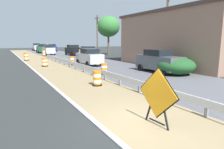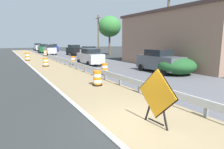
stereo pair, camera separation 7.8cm
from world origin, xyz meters
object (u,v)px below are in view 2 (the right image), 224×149
Objects in this scene: car_mid_far_lane at (159,61)px; utility_pole_near at (168,27)px; car_trailing_near_lane at (89,52)px; traffic_barrel_mid at (73,61)px; car_distant_c at (74,50)px; car_lead_near_lane at (43,48)px; traffic_barrel_farther at (27,57)px; car_trailing_far_lane at (90,57)px; traffic_barrel_nearest at (97,79)px; traffic_barrel_close at (105,69)px; car_lead_far_lane at (50,50)px; traffic_barrel_far at (46,63)px; utility_pole_mid at (98,36)px; traffic_barrel_farthest at (45,53)px; car_distant_a at (53,48)px; car_distant_b at (38,47)px; warning_sign_diamond at (157,95)px.

utility_pole_near is (2.51, 1.70, 3.20)m from car_mid_far_lane.
traffic_barrel_mid is at bearing -35.85° from car_trailing_near_lane.
car_distant_c is (-0.01, 7.62, 0.05)m from car_trailing_near_lane.
traffic_barrel_farther is at bearing 165.08° from car_lead_near_lane.
car_trailing_far_lane is (-3.48, -8.57, -0.01)m from car_trailing_near_lane.
traffic_barrel_nearest reaches higher than traffic_barrel_close.
utility_pole_near is at bearing -165.95° from car_lead_far_lane.
car_trailing_far_lane is at bearing -16.38° from traffic_barrel_far.
utility_pole_mid reaches higher than traffic_barrel_far.
traffic_barrel_farthest is 11.34m from utility_pole_mid.
utility_pole_near is at bearing 1.63° from traffic_barrel_close.
car_trailing_near_lane is 0.99× the size of car_trailing_far_lane.
car_trailing_near_lane is (5.14, 7.08, 0.51)m from traffic_barrel_mid.
traffic_barrel_farthest is at bearing 134.31° from utility_pole_mid.
utility_pole_near is (2.73, -39.11, 3.26)m from car_distant_a.
car_trailing_far_lane is (1.87, -17.51, 0.50)m from traffic_barrel_farthest.
car_trailing_far_lane is at bearing -57.99° from traffic_barrel_farther.
car_distant_c is 7.35m from utility_pole_mid.
utility_pole_mid reaches higher than car_trailing_far_lane.
utility_pole_near is (5.93, -6.30, 3.27)m from car_trailing_far_lane.
utility_pole_near is (7.79, -23.81, 3.77)m from traffic_barrel_farthest.
car_distant_a is at bearing -7.58° from car_trailing_far_lane.
traffic_barrel_close is at bearing 56.50° from traffic_barrel_nearest.
car_lead_far_lane is 20.23m from car_trailing_far_lane.
traffic_barrel_mid is 31.70m from car_distant_a.
car_distant_b is at bearing 84.75° from traffic_barrel_farthest.
traffic_barrel_nearest is 0.94× the size of traffic_barrel_mid.
car_trailing_near_lane is at bearing -1.60° from car_distant_c.
traffic_barrel_farthest is (4.02, 8.09, -0.05)m from traffic_barrel_farther.
traffic_barrel_farthest is at bearing 90.99° from traffic_barrel_close.
car_lead_near_lane reaches higher than car_distant_c.
utility_pole_near is 1.14× the size of utility_pole_mid.
traffic_barrel_mid is 0.99× the size of traffic_barrel_farthest.
utility_pole_near reaches higher than car_lead_near_lane.
car_trailing_near_lane is (8.11, 25.10, -0.09)m from warning_sign_diamond.
car_trailing_far_lane is (0.40, -20.22, -0.04)m from car_lead_far_lane.
car_distant_a is (3.60, 12.59, -0.04)m from car_lead_far_lane.
car_distant_c is at bearing -13.84° from traffic_barrel_farthest.
car_distant_b is 22.67m from car_distant_c.
car_distant_b is 0.90× the size of car_distant_c.
traffic_barrel_farthest is 0.24× the size of car_lead_far_lane.
car_lead_near_lane is 11.94m from car_distant_c.
traffic_barrel_close is 0.22× the size of car_lead_far_lane.
warning_sign_diamond is at bearing -135.89° from utility_pole_near.
car_trailing_far_lane reaches higher than traffic_barrel_farthest.
car_lead_far_lane is at bearing 176.90° from car_distant_b.
car_mid_far_lane is 0.99× the size of car_distant_c.
traffic_barrel_far is at bearing 71.61° from car_trailing_far_lane.
traffic_barrel_close is 0.93× the size of traffic_barrel_mid.
car_mid_far_lane is at bearing 1.60° from car_distant_a.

